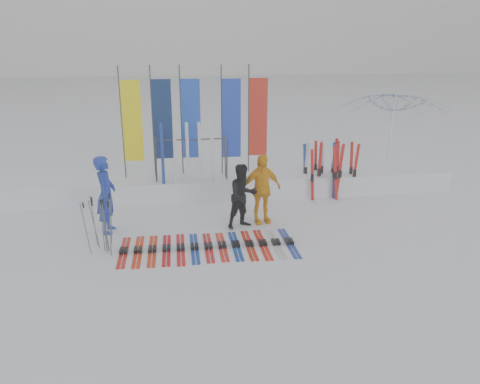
{
  "coord_description": "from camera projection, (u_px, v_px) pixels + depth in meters",
  "views": [
    {
      "loc": [
        -1.24,
        -8.85,
        4.36
      ],
      "look_at": [
        0.2,
        1.6,
        1.0
      ],
      "focal_mm": 35.0,
      "sensor_mm": 36.0,
      "label": 1
    }
  ],
  "objects": [
    {
      "name": "pole_cluster",
      "position": [
        102.0,
        225.0,
        10.14
      ],
      "size": [
        0.6,
        0.69,
        1.26
      ],
      "color": "#595B60",
      "rests_on": "ground"
    },
    {
      "name": "person_black",
      "position": [
        243.0,
        196.0,
        11.42
      ],
      "size": [
        0.95,
        0.86,
        1.6
      ],
      "primitive_type": "imported",
      "rotation": [
        0.0,
        0.0,
        0.39
      ],
      "color": "black",
      "rests_on": "ground"
    },
    {
      "name": "ski_row",
      "position": [
        208.0,
        246.0,
        10.44
      ],
      "size": [
        3.87,
        1.7,
        0.07
      ],
      "color": "red",
      "rests_on": "ground"
    },
    {
      "name": "person_yellow",
      "position": [
        261.0,
        189.0,
        11.68
      ],
      "size": [
        1.11,
        0.65,
        1.78
      ],
      "primitive_type": "imported",
      "rotation": [
        0.0,
        0.0,
        0.22
      ],
      "color": "#F6A710",
      "rests_on": "ground"
    },
    {
      "name": "tent_canopy",
      "position": [
        392.0,
        137.0,
        14.91
      ],
      "size": [
        3.64,
        3.69,
        3.0
      ],
      "primitive_type": "imported",
      "rotation": [
        0.0,
        0.0,
        0.12
      ],
      "color": "white",
      "rests_on": "ground"
    },
    {
      "name": "ground",
      "position": [
        241.0,
        260.0,
        9.84
      ],
      "size": [
        120.0,
        120.0,
        0.0
      ],
      "primitive_type": "plane",
      "color": "white",
      "rests_on": "ground"
    },
    {
      "name": "snow_bank",
      "position": [
        220.0,
        185.0,
        14.09
      ],
      "size": [
        14.0,
        1.6,
        0.6
      ],
      "primitive_type": "cube",
      "color": "white",
      "rests_on": "ground"
    },
    {
      "name": "upright_skis",
      "position": [
        329.0,
        169.0,
        13.88
      ],
      "size": [
        1.43,
        1.17,
        1.7
      ],
      "color": "red",
      "rests_on": "ground"
    },
    {
      "name": "person_blue",
      "position": [
        106.0,
        195.0,
        11.08
      ],
      "size": [
        0.49,
        0.71,
        1.88
      ],
      "primitive_type": "imported",
      "rotation": [
        0.0,
        0.0,
        1.52
      ],
      "color": "#1B329F",
      "rests_on": "ground"
    },
    {
      "name": "ski_rack",
      "position": [
        191.0,
        153.0,
        13.27
      ],
      "size": [
        2.04,
        0.8,
        1.23
      ],
      "color": "#383A3F",
      "rests_on": "ground"
    },
    {
      "name": "feather_flags",
      "position": [
        195.0,
        119.0,
        13.63
      ],
      "size": [
        4.26,
        0.28,
        3.2
      ],
      "color": "#383A3F",
      "rests_on": "ground"
    }
  ]
}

